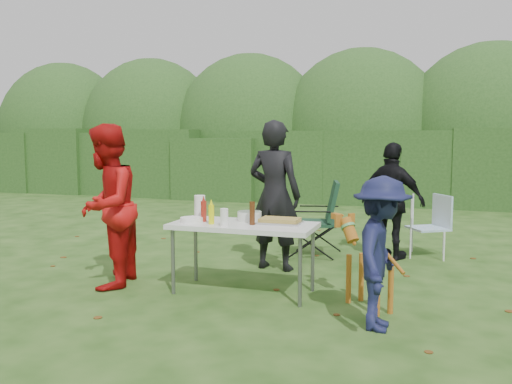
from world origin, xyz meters
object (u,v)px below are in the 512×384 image
(lawn_chair, at_px, (428,226))
(beer_bottle, at_px, (252,213))
(person_cook, at_px, (275,195))
(child, at_px, (381,253))
(mustard_bottle, at_px, (211,214))
(person_red_jacket, at_px, (107,206))
(folding_table, at_px, (243,228))
(ketchup_bottle, at_px, (204,211))
(paper_towel_roll, at_px, (200,207))
(dog, at_px, (369,265))
(camping_chair, at_px, (315,218))
(person_black_puffy, at_px, (392,201))

(lawn_chair, xyz_separation_m, beer_bottle, (-1.69, -2.48, 0.43))
(person_cook, relative_size, child, 1.40)
(mustard_bottle, bearing_deg, person_red_jacket, -175.25)
(folding_table, distance_m, child, 1.61)
(child, relative_size, lawn_chair, 1.54)
(ketchup_bottle, xyz_separation_m, paper_towel_roll, (-0.12, 0.16, 0.02))
(child, distance_m, dog, 0.61)
(ketchup_bottle, height_order, paper_towel_roll, paper_towel_roll)
(mustard_bottle, bearing_deg, person_cook, 75.51)
(person_cook, bearing_deg, beer_bottle, 102.23)
(camping_chair, xyz_separation_m, paper_towel_roll, (-0.89, -1.82, 0.35))
(camping_chair, relative_size, paper_towel_roll, 4.02)
(beer_bottle, bearing_deg, mustard_bottle, -167.44)
(ketchup_bottle, bearing_deg, beer_bottle, -2.58)
(lawn_chair, bearing_deg, person_black_puffy, 0.49)
(person_red_jacket, relative_size, beer_bottle, 7.41)
(person_cook, xyz_separation_m, lawn_chair, (1.79, 1.34, -0.49))
(mustard_bottle, distance_m, paper_towel_roll, 0.38)
(beer_bottle, xyz_separation_m, paper_towel_roll, (-0.67, 0.19, 0.01))
(child, height_order, mustard_bottle, child)
(person_cook, relative_size, lawn_chair, 2.16)
(person_black_puffy, bearing_deg, folding_table, 81.71)
(child, relative_size, dog, 1.49)
(person_cook, height_order, person_red_jacket, person_cook)
(child, height_order, ketchup_bottle, child)
(dog, height_order, mustard_bottle, mustard_bottle)
(camping_chair, distance_m, ketchup_bottle, 2.15)
(person_black_puffy, height_order, child, person_black_puffy)
(lawn_chair, bearing_deg, person_red_jacket, 6.25)
(lawn_chair, bearing_deg, camping_chair, -15.11)
(folding_table, relative_size, person_black_puffy, 0.96)
(ketchup_bottle, bearing_deg, folding_table, 3.81)
(lawn_chair, distance_m, paper_towel_roll, 3.32)
(person_cook, xyz_separation_m, dog, (1.30, -1.19, -0.50))
(paper_towel_roll, bearing_deg, camping_chair, 64.06)
(ketchup_bottle, distance_m, paper_towel_roll, 0.20)
(dog, height_order, lawn_chair, lawn_chair)
(person_black_puffy, height_order, ketchup_bottle, person_black_puffy)
(person_red_jacket, bearing_deg, paper_towel_roll, 98.09)
(camping_chair, bearing_deg, mustard_bottle, 59.60)
(folding_table, bearing_deg, person_black_puffy, 57.58)
(person_red_jacket, xyz_separation_m, paper_towel_roll, (0.94, 0.38, -0.02))
(camping_chair, height_order, lawn_chair, camping_chair)
(person_red_jacket, bearing_deg, beer_bottle, 82.92)
(paper_towel_roll, bearing_deg, mustard_bottle, -47.39)
(dog, relative_size, paper_towel_roll, 3.40)
(lawn_chair, xyz_separation_m, mustard_bottle, (-2.11, -2.57, 0.41))
(folding_table, height_order, paper_towel_roll, paper_towel_roll)
(person_black_puffy, bearing_deg, mustard_bottle, 78.15)
(person_black_puffy, relative_size, lawn_chair, 1.83)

